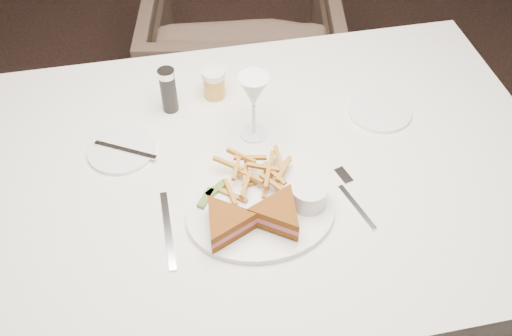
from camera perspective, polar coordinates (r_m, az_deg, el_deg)
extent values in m
cube|color=white|center=(1.62, -0.19, -8.88)|extent=(1.50, 1.07, 0.75)
imported|color=#423228|center=(2.30, -1.36, 11.52)|extent=(0.77, 0.73, 0.73)
ellipsoid|color=white|center=(1.22, 0.49, -4.56)|extent=(0.34, 0.28, 0.01)
cube|color=silver|center=(1.22, -8.79, -6.11)|extent=(0.03, 0.21, 0.00)
cylinder|color=white|center=(1.39, -13.31, 1.79)|extent=(0.16, 0.16, 0.01)
cylinder|color=white|center=(1.48, 12.25, 5.60)|extent=(0.16, 0.16, 0.01)
cylinder|color=black|center=(1.44, -8.75, 7.68)|extent=(0.04, 0.04, 0.12)
cylinder|color=gold|center=(1.48, -4.22, 8.43)|extent=(0.06, 0.06, 0.08)
cube|color=#4B6A25|center=(1.25, -4.03, -2.15)|extent=(0.05, 0.05, 0.01)
cube|color=#4B6A25|center=(1.24, -5.03, -3.01)|extent=(0.04, 0.06, 0.01)
cylinder|color=white|center=(1.22, 5.29, -2.66)|extent=(0.08, 0.08, 0.05)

